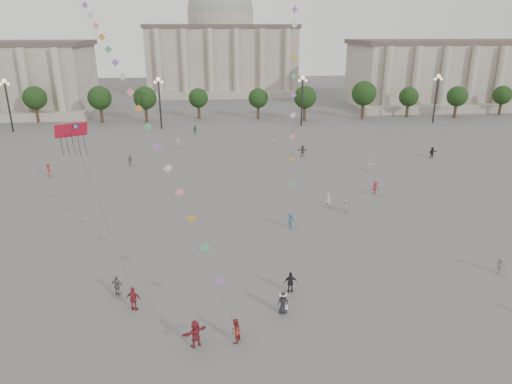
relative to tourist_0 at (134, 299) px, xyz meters
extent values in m
plane|color=#5D5A57|center=(11.12, -3.15, -0.97)|extent=(360.00, 360.00, 0.00)
cube|color=gray|center=(86.12, 91.85, 7.03)|extent=(80.00, 22.00, 16.00)
cube|color=brown|center=(86.12, 91.85, 15.63)|extent=(81.60, 22.44, 1.20)
cube|color=gray|center=(11.12, 126.85, 9.03)|extent=(46.00, 30.00, 20.00)
cube|color=brown|center=(11.12, 126.85, 19.63)|extent=(46.92, 30.60, 1.20)
cube|color=gray|center=(11.12, 109.85, 0.03)|extent=(48.30, 4.00, 2.00)
cylinder|color=gray|center=(11.12, 126.85, 21.53)|extent=(21.00, 21.00, 5.00)
sphere|color=gray|center=(11.12, 126.85, 24.03)|extent=(21.00, 21.00, 21.00)
cylinder|color=#332219|center=(-30.88, 74.85, 0.79)|extent=(0.70, 0.70, 3.52)
sphere|color=black|center=(-30.88, 74.85, 4.47)|extent=(5.12, 5.12, 5.12)
cylinder|color=#332219|center=(-18.88, 74.85, 0.79)|extent=(0.70, 0.70, 3.52)
sphere|color=black|center=(-18.88, 74.85, 4.47)|extent=(5.12, 5.12, 5.12)
cylinder|color=#332219|center=(-6.88, 74.85, 0.79)|extent=(0.70, 0.70, 3.52)
sphere|color=black|center=(-6.88, 74.85, 4.47)|extent=(5.12, 5.12, 5.12)
cylinder|color=#332219|center=(5.12, 74.85, 0.79)|extent=(0.70, 0.70, 3.52)
sphere|color=black|center=(5.12, 74.85, 4.47)|extent=(5.12, 5.12, 5.12)
cylinder|color=#332219|center=(17.12, 74.85, 0.79)|extent=(0.70, 0.70, 3.52)
sphere|color=black|center=(17.12, 74.85, 4.47)|extent=(5.12, 5.12, 5.12)
cylinder|color=#332219|center=(29.12, 74.85, 0.79)|extent=(0.70, 0.70, 3.52)
sphere|color=black|center=(29.12, 74.85, 4.47)|extent=(5.12, 5.12, 5.12)
cylinder|color=#332219|center=(41.12, 74.85, 0.79)|extent=(0.70, 0.70, 3.52)
sphere|color=black|center=(41.12, 74.85, 4.47)|extent=(5.12, 5.12, 5.12)
cylinder|color=#332219|center=(53.12, 74.85, 0.79)|extent=(0.70, 0.70, 3.52)
sphere|color=black|center=(53.12, 74.85, 4.47)|extent=(5.12, 5.12, 5.12)
cylinder|color=#332219|center=(65.12, 74.85, 0.79)|extent=(0.70, 0.70, 3.52)
sphere|color=black|center=(65.12, 74.85, 4.47)|extent=(5.12, 5.12, 5.12)
cylinder|color=#332219|center=(77.12, 74.85, 0.79)|extent=(0.70, 0.70, 3.52)
sphere|color=black|center=(77.12, 74.85, 4.47)|extent=(5.12, 5.12, 5.12)
cylinder|color=#262628|center=(-33.88, 66.85, 4.03)|extent=(0.36, 0.36, 10.00)
sphere|color=#FFE5B2|center=(-33.88, 66.85, 9.23)|extent=(0.90, 0.90, 0.90)
sphere|color=#FFE5B2|center=(-34.58, 66.85, 8.63)|extent=(0.60, 0.60, 0.60)
sphere|color=#FFE5B2|center=(-33.18, 66.85, 8.63)|extent=(0.60, 0.60, 0.60)
cylinder|color=#262628|center=(-3.88, 66.85, 4.03)|extent=(0.36, 0.36, 10.00)
sphere|color=#FFE5B2|center=(-3.88, 66.85, 9.23)|extent=(0.90, 0.90, 0.90)
sphere|color=#FFE5B2|center=(-4.58, 66.85, 8.63)|extent=(0.60, 0.60, 0.60)
sphere|color=#FFE5B2|center=(-3.18, 66.85, 8.63)|extent=(0.60, 0.60, 0.60)
cylinder|color=#262628|center=(26.12, 66.85, 4.03)|extent=(0.36, 0.36, 10.00)
sphere|color=#FFE5B2|center=(26.12, 66.85, 9.23)|extent=(0.90, 0.90, 0.90)
sphere|color=#FFE5B2|center=(25.42, 66.85, 8.63)|extent=(0.60, 0.60, 0.60)
sphere|color=#FFE5B2|center=(26.82, 66.85, 8.63)|extent=(0.60, 0.60, 0.60)
cylinder|color=#262628|center=(56.12, 66.85, 4.03)|extent=(0.36, 0.36, 10.00)
sphere|color=#FFE5B2|center=(56.12, 66.85, 9.23)|extent=(0.90, 0.90, 0.90)
sphere|color=#FFE5B2|center=(55.42, 66.85, 8.63)|extent=(0.60, 0.60, 0.60)
sphere|color=#FFE5B2|center=(56.82, 66.85, 8.63)|extent=(0.60, 0.60, 0.60)
imported|color=navy|center=(3.27, 60.83, -0.10)|extent=(1.08, 0.94, 1.74)
imported|color=white|center=(0.54, 49.06, 0.00)|extent=(1.73, 1.60, 1.93)
imported|color=slate|center=(30.42, 2.24, -0.20)|extent=(1.14, 0.89, 1.54)
imported|color=white|center=(29.41, 32.75, -0.10)|extent=(1.70, 0.93, 1.75)
imported|color=maroon|center=(26.79, 22.76, -0.11)|extent=(1.23, 0.88, 1.72)
imported|color=black|center=(42.16, 38.70, -0.06)|extent=(1.76, 1.08, 1.81)
imported|color=#B6B7B2|center=(-23.52, 64.06, -0.19)|extent=(0.48, 0.63, 1.55)
imported|color=#5E5D61|center=(21.29, 41.71, -0.01)|extent=(1.86, 1.00, 1.91)
imported|color=silver|center=(19.66, 18.78, -0.06)|extent=(0.79, 0.75, 1.82)
imported|color=slate|center=(-6.20, 39.09, -0.13)|extent=(1.07, 0.72, 1.68)
imported|color=#A02C2B|center=(-16.82, 34.89, -0.02)|extent=(0.90, 1.32, 1.89)
imported|color=silver|center=(21.24, 17.29, -0.22)|extent=(1.47, 0.87, 1.51)
imported|color=beige|center=(17.73, 50.53, -0.18)|extent=(0.80, 0.91, 1.58)
imported|color=maroon|center=(0.00, 0.00, 0.00)|extent=(1.22, 0.78, 1.94)
imported|color=black|center=(12.06, 1.22, -0.08)|extent=(1.06, 0.48, 1.79)
imported|color=maroon|center=(4.66, -4.60, -0.01)|extent=(1.84, 1.36, 1.93)
imported|color=slate|center=(-1.60, 2.25, -0.13)|extent=(1.06, 0.67, 1.68)
imported|color=maroon|center=(7.29, -4.50, -0.08)|extent=(1.02, 1.08, 1.77)
imported|color=#365979|center=(14.29, 13.50, -0.10)|extent=(1.27, 1.20, 1.73)
imported|color=black|center=(11.00, -1.51, -0.11)|extent=(0.87, 0.59, 1.71)
cone|color=white|center=(11.00, -1.51, 0.65)|extent=(0.52, 0.52, 0.14)
cylinder|color=white|center=(11.00, -1.51, 0.59)|extent=(0.60, 0.60, 0.02)
cube|color=white|center=(11.25, -1.66, -0.42)|extent=(0.22, 0.10, 0.35)
cube|color=#B01228|center=(-3.57, 2.62, 12.25)|extent=(2.18, 1.52, 1.02)
cube|color=#17821E|center=(-3.92, 2.58, 12.50)|extent=(0.40, 0.34, 0.34)
cube|color=#1E40A5|center=(-3.22, 2.58, 12.50)|extent=(0.40, 0.34, 0.34)
sphere|color=gold|center=(-3.92, 2.54, 12.50)|extent=(0.20, 0.20, 0.20)
sphere|color=gold|center=(-3.22, 2.54, 12.50)|extent=(0.20, 0.20, 0.20)
cylinder|color=#3F3F3F|center=(-1.79, 1.31, 6.44)|extent=(0.02, 0.02, 12.43)
cylinder|color=#3F3F3F|center=(-5.33, 23.15, 16.89)|extent=(0.02, 0.02, 69.03)
cube|color=#A861C3|center=(6.36, -2.45, 2.52)|extent=(0.76, 0.25, 0.76)
cube|color=#52B274|center=(5.42, -0.40, 4.11)|extent=(0.76, 0.25, 0.76)
cube|color=gold|center=(4.49, 1.64, 5.58)|extent=(0.76, 0.25, 0.76)
cube|color=pink|center=(3.55, 3.69, 6.98)|extent=(0.76, 0.25, 0.76)
cube|color=silver|center=(2.62, 5.74, 8.33)|extent=(0.76, 0.25, 0.76)
cube|color=#A861C3|center=(1.68, 7.79, 9.64)|extent=(0.76, 0.25, 0.76)
cube|color=#52B274|center=(0.75, 9.84, 10.91)|extent=(0.76, 0.25, 0.76)
cube|color=gold|center=(-0.18, 11.89, 12.16)|extent=(0.76, 0.25, 0.76)
cube|color=pink|center=(-1.12, 13.94, 13.39)|extent=(0.76, 0.25, 0.76)
cube|color=silver|center=(-2.05, 15.98, 14.59)|extent=(0.76, 0.25, 0.76)
cube|color=#A861C3|center=(-2.99, 18.03, 15.78)|extent=(0.76, 0.25, 0.76)
cube|color=#52B274|center=(-3.92, 20.08, 16.95)|extent=(0.76, 0.25, 0.76)
cube|color=gold|center=(-4.86, 22.13, 18.10)|extent=(0.76, 0.25, 0.76)
cube|color=pink|center=(-5.79, 24.18, 19.25)|extent=(0.76, 0.25, 0.76)
cube|color=silver|center=(-6.73, 26.23, 20.38)|extent=(0.76, 0.25, 0.76)
cube|color=#A861C3|center=(-7.66, 28.28, 21.50)|extent=(0.76, 0.25, 0.76)
cube|color=#52B274|center=(14.54, 14.94, 3.44)|extent=(0.76, 0.25, 0.76)
cube|color=gold|center=(14.79, 16.38, 5.77)|extent=(0.76, 0.25, 0.76)
cube|color=pink|center=(15.04, 17.82, 7.93)|extent=(0.76, 0.25, 0.76)
cube|color=silver|center=(15.29, 19.26, 9.98)|extent=(0.76, 0.25, 0.76)
cube|color=#A861C3|center=(15.53, 20.70, 11.95)|extent=(0.76, 0.25, 0.76)
cube|color=#52B274|center=(15.78, 22.14, 13.86)|extent=(0.76, 0.25, 0.76)
cube|color=gold|center=(16.03, 23.58, 15.73)|extent=(0.76, 0.25, 0.76)
cube|color=pink|center=(16.28, 25.02, 17.56)|extent=(0.76, 0.25, 0.76)
cube|color=silver|center=(16.53, 26.46, 19.35)|extent=(0.76, 0.25, 0.76)
cube|color=#A861C3|center=(16.78, 27.90, 21.11)|extent=(0.76, 0.25, 0.76)
camera|label=1|loc=(5.99, -30.00, 18.91)|focal=32.00mm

